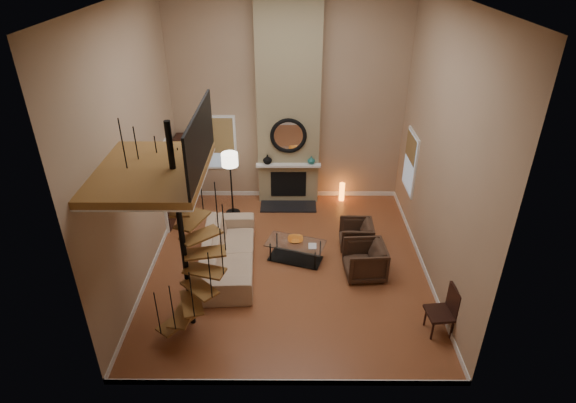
{
  "coord_description": "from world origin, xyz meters",
  "views": [
    {
      "loc": [
        0.04,
        -8.53,
        6.44
      ],
      "look_at": [
        0.0,
        0.4,
        1.4
      ],
      "focal_mm": 29.58,
      "sensor_mm": 36.0,
      "label": 1
    }
  ],
  "objects_px": {
    "coffee_table": "(295,249)",
    "armchair_far": "(368,260)",
    "hutch": "(185,172)",
    "accent_lamp": "(342,192)",
    "side_chair": "(446,309)",
    "armchair_near": "(359,235)",
    "sofa": "(228,251)",
    "floor_lamp": "(230,164)"
  },
  "relations": [
    {
      "from": "accent_lamp",
      "to": "side_chair",
      "type": "relative_size",
      "value": 0.52
    },
    {
      "from": "hutch",
      "to": "sofa",
      "type": "height_order",
      "value": "hutch"
    },
    {
      "from": "hutch",
      "to": "accent_lamp",
      "type": "relative_size",
      "value": 3.58
    },
    {
      "from": "coffee_table",
      "to": "accent_lamp",
      "type": "bearing_deg",
      "value": 64.79
    },
    {
      "from": "coffee_table",
      "to": "armchair_far",
      "type": "bearing_deg",
      "value": -18.32
    },
    {
      "from": "coffee_table",
      "to": "side_chair",
      "type": "bearing_deg",
      "value": -39.49
    },
    {
      "from": "sofa",
      "to": "side_chair",
      "type": "xyz_separation_m",
      "value": [
        4.18,
        -2.0,
        0.13
      ]
    },
    {
      "from": "floor_lamp",
      "to": "side_chair",
      "type": "bearing_deg",
      "value": -44.63
    },
    {
      "from": "hutch",
      "to": "armchair_far",
      "type": "height_order",
      "value": "hutch"
    },
    {
      "from": "coffee_table",
      "to": "floor_lamp",
      "type": "relative_size",
      "value": 0.82
    },
    {
      "from": "accent_lamp",
      "to": "side_chair",
      "type": "distance_m",
      "value": 5.19
    },
    {
      "from": "armchair_far",
      "to": "floor_lamp",
      "type": "distance_m",
      "value": 4.23
    },
    {
      "from": "accent_lamp",
      "to": "side_chair",
      "type": "bearing_deg",
      "value": -74.45
    },
    {
      "from": "armchair_near",
      "to": "accent_lamp",
      "type": "distance_m",
      "value": 2.33
    },
    {
      "from": "side_chair",
      "to": "floor_lamp",
      "type": "bearing_deg",
      "value": 135.37
    },
    {
      "from": "sofa",
      "to": "accent_lamp",
      "type": "bearing_deg",
      "value": -45.79
    },
    {
      "from": "armchair_near",
      "to": "floor_lamp",
      "type": "relative_size",
      "value": 0.44
    },
    {
      "from": "floor_lamp",
      "to": "side_chair",
      "type": "relative_size",
      "value": 1.71
    },
    {
      "from": "coffee_table",
      "to": "hutch",
      "type": "bearing_deg",
      "value": 138.51
    },
    {
      "from": "armchair_far",
      "to": "side_chair",
      "type": "relative_size",
      "value": 0.85
    },
    {
      "from": "armchair_far",
      "to": "armchair_near",
      "type": "bearing_deg",
      "value": -179.32
    },
    {
      "from": "sofa",
      "to": "armchair_near",
      "type": "height_order",
      "value": "sofa"
    },
    {
      "from": "armchair_far",
      "to": "accent_lamp",
      "type": "bearing_deg",
      "value": -179.57
    },
    {
      "from": "sofa",
      "to": "armchair_far",
      "type": "xyz_separation_m",
      "value": [
        3.04,
        -0.29,
        -0.04
      ]
    },
    {
      "from": "sofa",
      "to": "hutch",
      "type": "bearing_deg",
      "value": 24.25
    },
    {
      "from": "coffee_table",
      "to": "floor_lamp",
      "type": "distance_m",
      "value": 2.85
    },
    {
      "from": "armchair_near",
      "to": "accent_lamp",
      "type": "xyz_separation_m",
      "value": [
        -0.17,
        2.32,
        -0.1
      ]
    },
    {
      "from": "hutch",
      "to": "armchair_near",
      "type": "bearing_deg",
      "value": -25.82
    },
    {
      "from": "hutch",
      "to": "armchair_near",
      "type": "distance_m",
      "value": 4.93
    },
    {
      "from": "armchair_far",
      "to": "accent_lamp",
      "type": "distance_m",
      "value": 3.3
    },
    {
      "from": "hutch",
      "to": "floor_lamp",
      "type": "height_order",
      "value": "hutch"
    },
    {
      "from": "coffee_table",
      "to": "accent_lamp",
      "type": "relative_size",
      "value": 2.7
    },
    {
      "from": "hutch",
      "to": "coffee_table",
      "type": "relative_size",
      "value": 1.33
    },
    {
      "from": "armchair_far",
      "to": "side_chair",
      "type": "distance_m",
      "value": 2.06
    },
    {
      "from": "armchair_far",
      "to": "coffee_table",
      "type": "bearing_deg",
      "value": -112.26
    },
    {
      "from": "armchair_far",
      "to": "accent_lamp",
      "type": "xyz_separation_m",
      "value": [
        -0.25,
        3.29,
        -0.1
      ]
    },
    {
      "from": "accent_lamp",
      "to": "hutch",
      "type": "bearing_deg",
      "value": -177.42
    },
    {
      "from": "floor_lamp",
      "to": "armchair_far",
      "type": "bearing_deg",
      "value": -38.83
    },
    {
      "from": "armchair_near",
      "to": "side_chair",
      "type": "relative_size",
      "value": 0.75
    },
    {
      "from": "armchair_far",
      "to": "accent_lamp",
      "type": "relative_size",
      "value": 1.63
    },
    {
      "from": "floor_lamp",
      "to": "coffee_table",
      "type": "bearing_deg",
      "value": -51.5
    },
    {
      "from": "hutch",
      "to": "armchair_far",
      "type": "distance_m",
      "value": 5.48
    }
  ]
}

